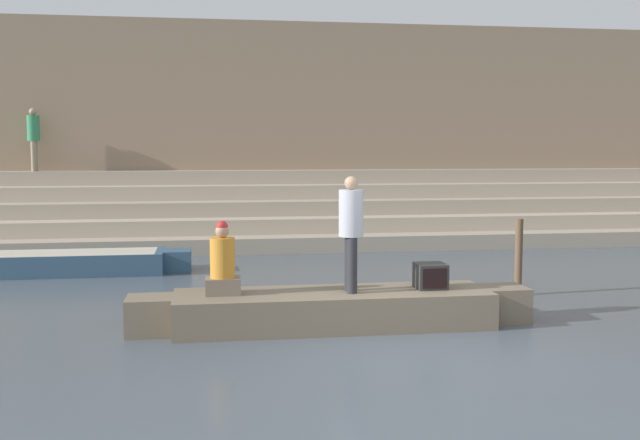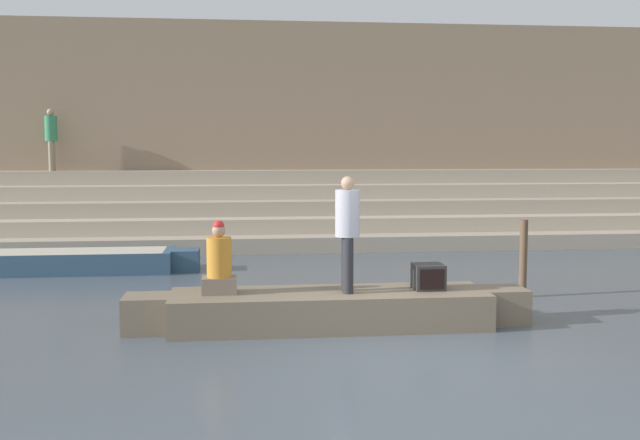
{
  "view_description": "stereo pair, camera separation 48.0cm",
  "coord_description": "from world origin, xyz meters",
  "px_view_note": "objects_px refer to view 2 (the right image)",
  "views": [
    {
      "loc": [
        -2.53,
        -8.7,
        2.53
      ],
      "look_at": [
        -0.76,
        2.75,
        1.41
      ],
      "focal_mm": 42.0,
      "sensor_mm": 36.0,
      "label": 1
    },
    {
      "loc": [
        -2.05,
        -8.76,
        2.53
      ],
      "look_at": [
        -0.76,
        2.75,
        1.41
      ],
      "focal_mm": 42.0,
      "sensor_mm": 36.0,
      "label": 2
    }
  ],
  "objects_px": {
    "person_standing": "(347,226)",
    "person_on_steps": "(51,135)",
    "rowboat_main": "(329,308)",
    "mooring_post": "(523,259)",
    "moored_boat_shore": "(75,261)",
    "tv_set": "(428,277)",
    "person_rowing": "(219,265)"
  },
  "relations": [
    {
      "from": "rowboat_main",
      "to": "person_standing",
      "type": "xyz_separation_m",
      "value": [
        0.24,
        -0.06,
        1.17
      ]
    },
    {
      "from": "moored_boat_shore",
      "to": "person_on_steps",
      "type": "height_order",
      "value": "person_on_steps"
    },
    {
      "from": "moored_boat_shore",
      "to": "person_on_steps",
      "type": "distance_m",
      "value": 6.36
    },
    {
      "from": "moored_boat_shore",
      "to": "person_on_steps",
      "type": "bearing_deg",
      "value": 103.44
    },
    {
      "from": "person_standing",
      "to": "rowboat_main",
      "type": "bearing_deg",
      "value": 178.25
    },
    {
      "from": "tv_set",
      "to": "person_standing",
      "type": "bearing_deg",
      "value": -167.42
    },
    {
      "from": "rowboat_main",
      "to": "person_on_steps",
      "type": "distance_m",
      "value": 12.71
    },
    {
      "from": "rowboat_main",
      "to": "moored_boat_shore",
      "type": "distance_m",
      "value": 6.93
    },
    {
      "from": "rowboat_main",
      "to": "mooring_post",
      "type": "distance_m",
      "value": 3.95
    },
    {
      "from": "person_rowing",
      "to": "rowboat_main",
      "type": "bearing_deg",
      "value": 0.07
    },
    {
      "from": "person_on_steps",
      "to": "person_standing",
      "type": "bearing_deg",
      "value": -102.64
    },
    {
      "from": "rowboat_main",
      "to": "moored_boat_shore",
      "type": "height_order",
      "value": "rowboat_main"
    },
    {
      "from": "tv_set",
      "to": "person_on_steps",
      "type": "distance_m",
      "value": 13.38
    },
    {
      "from": "person_standing",
      "to": "mooring_post",
      "type": "distance_m",
      "value": 3.82
    },
    {
      "from": "mooring_post",
      "to": "rowboat_main",
      "type": "bearing_deg",
      "value": -153.74
    },
    {
      "from": "moored_boat_shore",
      "to": "mooring_post",
      "type": "xyz_separation_m",
      "value": [
        8.09,
        -3.48,
        0.43
      ]
    },
    {
      "from": "person_rowing",
      "to": "moored_boat_shore",
      "type": "xyz_separation_m",
      "value": [
        -3.03,
        5.16,
        -0.68
      ]
    },
    {
      "from": "tv_set",
      "to": "moored_boat_shore",
      "type": "relative_size",
      "value": 0.09
    },
    {
      "from": "mooring_post",
      "to": "person_on_steps",
      "type": "xyz_separation_m",
      "value": [
        -9.79,
        9.02,
        2.2
      ]
    },
    {
      "from": "rowboat_main",
      "to": "tv_set",
      "type": "height_order",
      "value": "tv_set"
    },
    {
      "from": "person_standing",
      "to": "person_rowing",
      "type": "relative_size",
      "value": 1.59
    },
    {
      "from": "person_on_steps",
      "to": "rowboat_main",
      "type": "bearing_deg",
      "value": -103.45
    },
    {
      "from": "tv_set",
      "to": "mooring_post",
      "type": "distance_m",
      "value": 2.7
    },
    {
      "from": "person_rowing",
      "to": "mooring_post",
      "type": "bearing_deg",
      "value": 20.54
    },
    {
      "from": "rowboat_main",
      "to": "person_standing",
      "type": "relative_size",
      "value": 3.5
    },
    {
      "from": "rowboat_main",
      "to": "person_standing",
      "type": "distance_m",
      "value": 1.2
    },
    {
      "from": "tv_set",
      "to": "mooring_post",
      "type": "xyz_separation_m",
      "value": [
        2.09,
        1.71,
        -0.03
      ]
    },
    {
      "from": "person_standing",
      "to": "person_on_steps",
      "type": "distance_m",
      "value": 12.7
    },
    {
      "from": "person_rowing",
      "to": "person_on_steps",
      "type": "height_order",
      "value": "person_on_steps"
    },
    {
      "from": "person_standing",
      "to": "person_on_steps",
      "type": "relative_size",
      "value": 0.97
    },
    {
      "from": "person_standing",
      "to": "person_rowing",
      "type": "height_order",
      "value": "person_standing"
    },
    {
      "from": "person_rowing",
      "to": "moored_boat_shore",
      "type": "height_order",
      "value": "person_rowing"
    }
  ]
}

